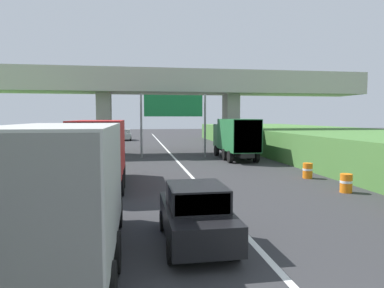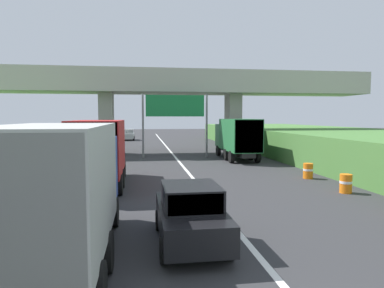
{
  "view_description": "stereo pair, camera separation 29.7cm",
  "coord_description": "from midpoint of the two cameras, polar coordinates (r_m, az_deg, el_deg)",
  "views": [
    {
      "loc": [
        -3.26,
        -2.81,
        3.61
      ],
      "look_at": [
        0.0,
        17.37,
        2.0
      ],
      "focal_mm": 32.15,
      "sensor_mm": 36.0,
      "label": 1
    },
    {
      "loc": [
        -2.97,
        -2.85,
        3.61
      ],
      "look_at": [
        0.0,
        17.37,
        2.0
      ],
      "focal_mm": 32.15,
      "sensor_mm": 36.0,
      "label": 2
    }
  ],
  "objects": [
    {
      "name": "car_black",
      "position": [
        9.95,
        -0.23,
        -11.57
      ],
      "size": [
        1.86,
        4.1,
        1.72
      ],
      "color": "black",
      "rests_on": "ground"
    },
    {
      "name": "overhead_highway_sign",
      "position": [
        30.65,
        -3.36,
        5.61
      ],
      "size": [
        5.88,
        0.18,
        5.65
      ],
      "color": "slate",
      "rests_on": "ground"
    },
    {
      "name": "lane_centre_stripe",
      "position": [
        28.5,
        -2.84,
        -2.77
      ],
      "size": [
        0.2,
        90.53,
        0.01
      ],
      "primitive_type": "cube",
      "color": "white",
      "rests_on": "ground"
    },
    {
      "name": "truck_green",
      "position": [
        29.52,
        6.9,
        1.22
      ],
      "size": [
        2.44,
        7.3,
        3.44
      ],
      "color": "black",
      "rests_on": "ground"
    },
    {
      "name": "construction_barrel_1",
      "position": [
        18.04,
        23.77,
        -5.94
      ],
      "size": [
        0.57,
        0.57,
        0.9
      ],
      "color": "orange",
      "rests_on": "ground"
    },
    {
      "name": "car_silver",
      "position": [
        54.4,
        -11.19,
        1.52
      ],
      "size": [
        1.86,
        4.1,
        1.72
      ],
      "color": "#B2B5B7",
      "rests_on": "ground"
    },
    {
      "name": "construction_barrel_2",
      "position": [
        21.39,
        18.25,
        -4.2
      ],
      "size": [
        0.57,
        0.57,
        0.9
      ],
      "color": "orange",
      "rests_on": "ground"
    },
    {
      "name": "truck_blue",
      "position": [
        8.87,
        -20.67,
        -6.68
      ],
      "size": [
        2.44,
        7.3,
        3.44
      ],
      "color": "black",
      "rests_on": "ground"
    },
    {
      "name": "overpass_bridge",
      "position": [
        34.65,
        -4.04,
        8.77
      ],
      "size": [
        40.0,
        4.8,
        8.15
      ],
      "color": "#ADA89E",
      "rests_on": "ground"
    },
    {
      "name": "truck_red",
      "position": [
        18.4,
        -15.3,
        -0.88
      ],
      "size": [
        2.44,
        7.3,
        3.44
      ],
      "color": "black",
      "rests_on": "ground"
    }
  ]
}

